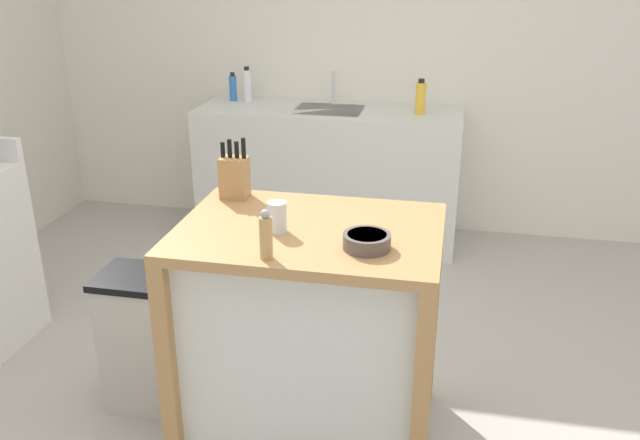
% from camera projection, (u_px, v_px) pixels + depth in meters
% --- Properties ---
extents(ground_plane, '(5.89, 5.89, 0.00)m').
position_uv_depth(ground_plane, '(314.00, 434.00, 2.79)').
color(ground_plane, '#ADA8A0').
rests_on(ground_plane, ground).
extents(wall_back, '(4.89, 0.10, 2.60)m').
position_uv_depth(wall_back, '(389.00, 41.00, 4.50)').
color(wall_back, silver).
rests_on(wall_back, ground).
extents(kitchen_island, '(0.98, 0.71, 0.93)m').
position_uv_depth(kitchen_island, '(310.00, 324.00, 2.62)').
color(kitchen_island, '#AD7F4C').
rests_on(kitchen_island, ground).
extents(knife_block, '(0.11, 0.09, 0.25)m').
position_uv_depth(knife_block, '(234.00, 176.00, 2.73)').
color(knife_block, '#AD7F4C').
rests_on(knife_block, kitchen_island).
extents(bowl_ceramic_small, '(0.17, 0.17, 0.05)m').
position_uv_depth(bowl_ceramic_small, '(367.00, 241.00, 2.28)').
color(bowl_ceramic_small, '#564C47').
rests_on(bowl_ceramic_small, kitchen_island).
extents(drinking_cup, '(0.07, 0.07, 0.11)m').
position_uv_depth(drinking_cup, '(277.00, 217.00, 2.41)').
color(drinking_cup, silver).
rests_on(drinking_cup, kitchen_island).
extents(pepper_grinder, '(0.04, 0.04, 0.17)m').
position_uv_depth(pepper_grinder, '(266.00, 236.00, 2.19)').
color(pepper_grinder, tan).
rests_on(pepper_grinder, kitchen_island).
extents(trash_bin, '(0.36, 0.28, 0.63)m').
position_uv_depth(trash_bin, '(147.00, 340.00, 2.88)').
color(trash_bin, '#B7B2A8').
rests_on(trash_bin, ground).
extents(sink_counter, '(1.73, 0.60, 0.90)m').
position_uv_depth(sink_counter, '(329.00, 174.00, 4.56)').
color(sink_counter, silver).
rests_on(sink_counter, ground).
extents(sink_faucet, '(0.02, 0.02, 0.22)m').
position_uv_depth(sink_faucet, '(333.00, 88.00, 4.48)').
color(sink_faucet, '#B7BCC1').
rests_on(sink_faucet, sink_counter).
extents(bottle_hand_soap, '(0.06, 0.06, 0.24)m').
position_uv_depth(bottle_hand_soap, '(247.00, 85.00, 4.56)').
color(bottle_hand_soap, white).
rests_on(bottle_hand_soap, sink_counter).
extents(bottle_spray_cleaner, '(0.05, 0.05, 0.19)m').
position_uv_depth(bottle_spray_cleaner, '(233.00, 88.00, 4.59)').
color(bottle_spray_cleaner, blue).
rests_on(bottle_spray_cleaner, sink_counter).
extents(bottle_dish_soap, '(0.06, 0.06, 0.22)m').
position_uv_depth(bottle_dish_soap, '(421.00, 98.00, 4.21)').
color(bottle_dish_soap, yellow).
rests_on(bottle_dish_soap, sink_counter).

